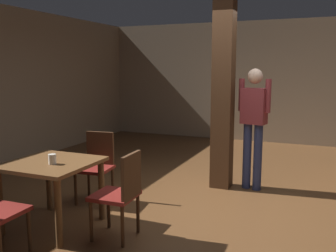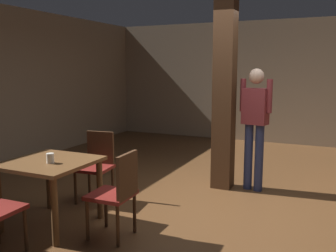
{
  "view_description": "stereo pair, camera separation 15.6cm",
  "coord_description": "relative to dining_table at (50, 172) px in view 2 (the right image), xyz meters",
  "views": [
    {
      "loc": [
        1.19,
        -4.42,
        1.73
      ],
      "look_at": [
        -0.69,
        0.08,
        0.97
      ],
      "focal_mm": 40.0,
      "sensor_mm": 36.0,
      "label": 1
    },
    {
      "loc": [
        1.34,
        -4.36,
        1.73
      ],
      "look_at": [
        -0.69,
        0.08,
        0.97
      ],
      "focal_mm": 40.0,
      "sensor_mm": 36.0,
      "label": 2
    }
  ],
  "objects": [
    {
      "name": "ground_plane",
      "position": [
        1.48,
        1.3,
        -0.6
      ],
      "size": [
        10.8,
        10.8,
        0.0
      ],
      "primitive_type": "plane",
      "color": "brown"
    },
    {
      "name": "wall_back",
      "position": [
        1.48,
        5.8,
        0.8
      ],
      "size": [
        8.0,
        0.1,
        2.8
      ],
      "primitive_type": "cube",
      "color": "gray",
      "rests_on": "ground_plane"
    },
    {
      "name": "pillar",
      "position": [
        1.33,
        2.09,
        0.8
      ],
      "size": [
        0.28,
        0.28,
        2.8
      ],
      "primitive_type": "cube",
      "color": "#422816",
      "rests_on": "ground_plane"
    },
    {
      "name": "dining_table",
      "position": [
        0.0,
        0.0,
        0.0
      ],
      "size": [
        0.89,
        0.89,
        0.73
      ],
      "color": "brown",
      "rests_on": "ground_plane"
    },
    {
      "name": "chair_north",
      "position": [
        -0.01,
        0.87,
        -0.1
      ],
      "size": [
        0.47,
        0.47,
        0.89
      ],
      "color": "maroon",
      "rests_on": "ground_plane"
    },
    {
      "name": "chair_east",
      "position": [
        0.84,
        0.02,
        -0.1
      ],
      "size": [
        0.44,
        0.44,
        0.89
      ],
      "color": "maroon",
      "rests_on": "ground_plane"
    },
    {
      "name": "napkin_cup",
      "position": [
        0.08,
        -0.08,
        0.18
      ],
      "size": [
        0.08,
        0.08,
        0.11
      ],
      "primitive_type": "cylinder",
      "color": "silver",
      "rests_on": "dining_table"
    },
    {
      "name": "standing_person",
      "position": [
        1.77,
        2.15,
        0.4
      ],
      "size": [
        0.47,
        0.26,
        1.72
      ],
      "color": "maroon",
      "rests_on": "ground_plane"
    }
  ]
}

